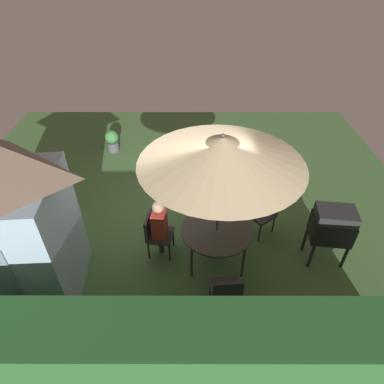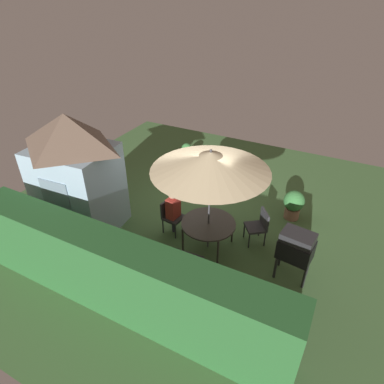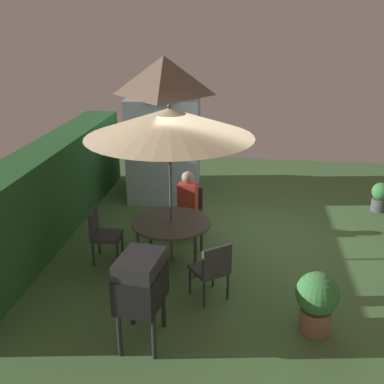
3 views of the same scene
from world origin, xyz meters
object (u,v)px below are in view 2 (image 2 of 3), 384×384
object	(u,v)px
patio_umbrella	(211,161)
person_in_red	(173,207)
chair_far_side	(189,262)
chair_near_shed	(171,214)
chair_toward_hedge	(259,225)
garden_shed	(76,173)
potted_plant_by_grill	(294,204)
bbq_grill	(296,247)
patio_table	(208,225)
potted_plant_by_shed	(187,151)

from	to	relation	value
patio_umbrella	person_in_red	xyz separation A→B (m)	(1.04, -0.13, -1.58)
chair_far_side	person_in_red	distance (m)	1.73
chair_near_shed	chair_toward_hedge	xyz separation A→B (m)	(-2.14, -0.62, 0.00)
garden_shed	person_in_red	size ratio (longest dim) A/B	2.45
person_in_red	potted_plant_by_grill	bearing A→B (deg)	-142.03
bbq_grill	potted_plant_by_grill	distance (m)	2.26
chair_far_side	person_in_red	xyz separation A→B (m)	(1.12, -1.28, 0.26)
chair_near_shed	person_in_red	distance (m)	0.28
person_in_red	chair_toward_hedge	bearing A→B (deg)	-162.98
patio_table	potted_plant_by_shed	distance (m)	4.84
chair_toward_hedge	potted_plant_by_grill	distance (m)	1.50
chair_toward_hedge	person_in_red	size ratio (longest dim) A/B	0.71
garden_shed	potted_plant_by_shed	distance (m)	4.87
patio_umbrella	potted_plant_by_grill	bearing A→B (deg)	-125.79
patio_umbrella	potted_plant_by_grill	distance (m)	3.26
garden_shed	chair_toward_hedge	size ratio (longest dim) A/B	3.43
potted_plant_by_grill	potted_plant_by_shed	bearing A→B (deg)	-23.22
garden_shed	bbq_grill	distance (m)	5.42
chair_far_side	potted_plant_by_shed	bearing A→B (deg)	-61.38
chair_near_shed	potted_plant_by_shed	bearing A→B (deg)	-67.46
chair_toward_hedge	person_in_red	bearing A→B (deg)	17.02
patio_umbrella	potted_plant_by_shed	xyz separation A→B (m)	(2.72, -3.99, -2.04)
garden_shed	chair_near_shed	bearing A→B (deg)	-158.98
patio_umbrella	person_in_red	size ratio (longest dim) A/B	2.10
chair_toward_hedge	person_in_red	distance (m)	2.16
patio_umbrella	potted_plant_by_grill	world-z (taller)	patio_umbrella
bbq_grill	potted_plant_by_grill	bearing A→B (deg)	-77.52
chair_near_shed	chair_toward_hedge	distance (m)	2.23
garden_shed	patio_table	distance (m)	3.48
garden_shed	bbq_grill	world-z (taller)	garden_shed
chair_near_shed	potted_plant_by_shed	distance (m)	4.17
garden_shed	chair_far_side	size ratio (longest dim) A/B	3.43
chair_toward_hedge	potted_plant_by_shed	world-z (taller)	chair_toward_hedge
patio_umbrella	chair_far_side	distance (m)	2.18
potted_plant_by_shed	person_in_red	xyz separation A→B (m)	(-1.68, 3.85, 0.46)
chair_near_shed	chair_toward_hedge	bearing A→B (deg)	-163.88
patio_umbrella	potted_plant_by_shed	bearing A→B (deg)	-55.70
patio_table	potted_plant_by_shed	size ratio (longest dim) A/B	2.08
chair_toward_hedge	chair_far_side	bearing A→B (deg)	64.09
garden_shed	potted_plant_by_shed	bearing A→B (deg)	-96.99
patio_table	chair_far_side	size ratio (longest dim) A/B	1.44
garden_shed	chair_near_shed	size ratio (longest dim) A/B	3.43
chair_toward_hedge	potted_plant_by_grill	bearing A→B (deg)	-111.11
chair_far_side	garden_shed	bearing A→B (deg)	-7.79
patio_table	patio_umbrella	bearing A→B (deg)	0.00
patio_table	chair_far_side	world-z (taller)	chair_far_side
person_in_red	potted_plant_by_shed	bearing A→B (deg)	-66.44
patio_table	bbq_grill	distance (m)	2.04
bbq_grill	patio_umbrella	bearing A→B (deg)	-0.69
potted_plant_by_grill	patio_umbrella	bearing A→B (deg)	54.21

